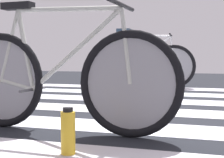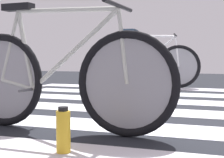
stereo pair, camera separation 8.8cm
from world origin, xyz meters
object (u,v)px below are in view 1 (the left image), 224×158
cyclist_2_of_2 (125,50)px  water_bottle (68,132)px  bicycle_2_of_2 (143,64)px  bicycle_1_of_2 (61,78)px

cyclist_2_of_2 → water_bottle: cyclist_2_of_2 is taller
bicycle_2_of_2 → water_bottle: (0.37, -3.94, -0.26)m
cyclist_2_of_2 → water_bottle: (0.68, -3.92, -0.51)m
water_bottle → bicycle_2_of_2: bearing=95.4°
water_bottle → cyclist_2_of_2: bearing=99.9°
bicycle_1_of_2 → cyclist_2_of_2: size_ratio=1.77×
bicycle_1_of_2 → bicycle_2_of_2: same height
bicycle_2_of_2 → water_bottle: bearing=-88.4°
bicycle_1_of_2 → cyclist_2_of_2: 3.45m
bicycle_1_of_2 → bicycle_2_of_2: size_ratio=1.00×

